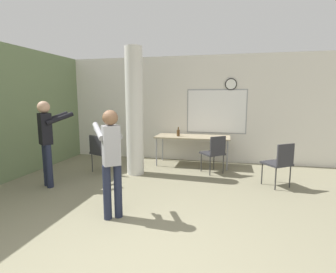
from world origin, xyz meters
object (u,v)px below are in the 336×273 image
(chair_table_right, at_px, (214,151))
(chair_mid_room, at_px, (280,161))
(bottle_on_table, at_px, (178,133))
(person_watching_back, at_px, (47,137))
(chair_near_pillar, at_px, (100,151))
(person_playing_front, at_px, (111,156))
(folding_table, at_px, (193,138))

(chair_table_right, bearing_deg, chair_mid_room, -27.37)
(chair_mid_room, bearing_deg, bottle_on_table, 151.43)
(chair_mid_room, height_order, person_watching_back, person_watching_back)
(person_watching_back, bearing_deg, chair_near_pillar, 64.93)
(person_playing_front, bearing_deg, person_watching_back, 151.39)
(chair_mid_room, bearing_deg, person_watching_back, -167.66)
(chair_table_right, distance_m, person_playing_front, 2.91)
(person_watching_back, bearing_deg, chair_mid_room, 12.34)
(chair_table_right, bearing_deg, bottle_on_table, 149.84)
(chair_mid_room, height_order, person_playing_front, person_playing_front)
(bottle_on_table, bearing_deg, chair_mid_room, -28.57)
(chair_near_pillar, xyz_separation_m, person_playing_front, (1.25, -2.07, 0.41))
(chair_near_pillar, bearing_deg, chair_mid_room, -2.38)
(bottle_on_table, height_order, chair_table_right, bottle_on_table)
(bottle_on_table, relative_size, chair_mid_room, 0.27)
(chair_table_right, distance_m, chair_near_pillar, 2.60)
(folding_table, distance_m, chair_mid_room, 2.26)
(chair_near_pillar, relative_size, chair_mid_room, 1.00)
(bottle_on_table, relative_size, person_watching_back, 0.14)
(chair_table_right, bearing_deg, person_playing_front, -116.84)
(folding_table, xyz_separation_m, person_playing_front, (-0.72, -3.20, 0.22))
(chair_table_right, relative_size, person_playing_front, 0.56)
(bottle_on_table, relative_size, person_playing_front, 0.15)
(folding_table, xyz_separation_m, person_watching_back, (-2.50, -2.23, 0.27))
(chair_table_right, height_order, chair_mid_room, same)
(chair_near_pillar, relative_size, person_playing_front, 0.56)
(bottle_on_table, xyz_separation_m, chair_table_right, (0.93, -0.54, -0.33))
(bottle_on_table, height_order, chair_near_pillar, bottle_on_table)
(bottle_on_table, distance_m, person_playing_front, 3.14)
(bottle_on_table, distance_m, chair_table_right, 1.13)
(folding_table, bearing_deg, person_playing_front, -102.76)
(folding_table, relative_size, chair_table_right, 2.13)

